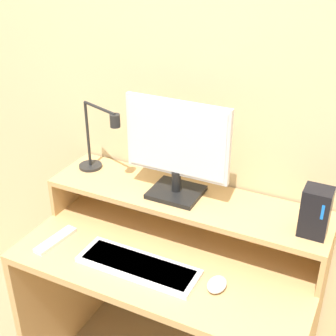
% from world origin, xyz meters
% --- Properties ---
extents(wall_back, '(6.00, 0.05, 2.50)m').
position_xyz_m(wall_back, '(0.00, 0.62, 1.25)').
color(wall_back, beige).
rests_on(wall_back, ground_plane).
extents(desk, '(1.12, 0.59, 0.72)m').
position_xyz_m(desk, '(0.00, 0.29, 0.50)').
color(desk, tan).
rests_on(desk, ground_plane).
extents(monitor_shelf, '(1.12, 0.28, 0.17)m').
position_xyz_m(monitor_shelf, '(0.00, 0.45, 0.86)').
color(monitor_shelf, tan).
rests_on(monitor_shelf, desk).
extents(monitor, '(0.41, 0.17, 0.38)m').
position_xyz_m(monitor, '(-0.04, 0.44, 1.09)').
color(monitor, black).
rests_on(monitor, monitor_shelf).
extents(desk_lamp, '(0.25, 0.13, 0.30)m').
position_xyz_m(desk_lamp, '(-0.40, 0.46, 1.03)').
color(desk_lamp, black).
rests_on(desk_lamp, monitor_shelf).
extents(router_dock, '(0.09, 0.09, 0.17)m').
position_xyz_m(router_dock, '(0.49, 0.41, 0.98)').
color(router_dock, black).
rests_on(router_dock, monitor_shelf).
extents(keyboard, '(0.45, 0.15, 0.02)m').
position_xyz_m(keyboard, '(-0.06, 0.17, 0.73)').
color(keyboard, white).
rests_on(keyboard, desk).
extents(mouse, '(0.06, 0.09, 0.03)m').
position_xyz_m(mouse, '(0.23, 0.20, 0.73)').
color(mouse, silver).
rests_on(mouse, desk).
extents(remote_control, '(0.07, 0.20, 0.02)m').
position_xyz_m(remote_control, '(-0.43, 0.16, 0.73)').
color(remote_control, white).
rests_on(remote_control, desk).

